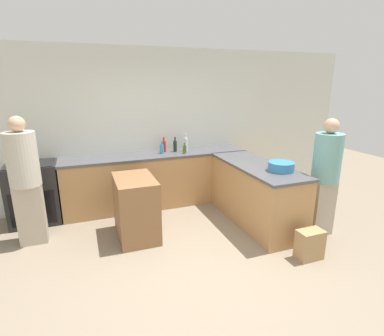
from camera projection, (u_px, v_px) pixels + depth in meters
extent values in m
plane|color=gray|center=(202.00, 267.00, 3.55)|extent=(14.00, 14.00, 0.00)
cube|color=silver|center=(151.00, 127.00, 5.34)|extent=(8.00, 0.06, 2.70)
cube|color=tan|center=(158.00, 181.00, 5.29)|extent=(3.16, 0.60, 0.89)
cube|color=#4C4C51|center=(157.00, 155.00, 5.17)|extent=(3.19, 0.63, 0.04)
cube|color=tan|center=(255.00, 194.00, 4.63)|extent=(0.66, 1.80, 0.89)
cube|color=#4C4C51|center=(257.00, 166.00, 4.51)|extent=(0.69, 1.83, 0.04)
cube|color=black|center=(34.00, 193.00, 4.63)|extent=(0.72, 0.60, 0.93)
cube|color=black|center=(33.00, 209.00, 4.39)|extent=(0.61, 0.01, 0.52)
cube|color=black|center=(30.00, 164.00, 4.50)|extent=(0.67, 0.55, 0.01)
cube|color=brown|center=(136.00, 208.00, 4.18)|extent=(0.53, 0.82, 0.87)
cylinder|color=teal|center=(281.00, 167.00, 4.15)|extent=(0.36, 0.36, 0.13)
cylinder|color=black|center=(175.00, 146.00, 5.31)|extent=(0.06, 0.06, 0.19)
cylinder|color=black|center=(175.00, 139.00, 5.27)|extent=(0.03, 0.03, 0.07)
cylinder|color=#338CBF|center=(162.00, 149.00, 5.17)|extent=(0.06, 0.06, 0.15)
cylinder|color=#338CBF|center=(162.00, 143.00, 5.14)|extent=(0.03, 0.03, 0.06)
cylinder|color=silver|center=(186.00, 144.00, 5.37)|extent=(0.08, 0.08, 0.23)
cylinder|color=silver|center=(186.00, 136.00, 5.32)|extent=(0.04, 0.04, 0.09)
cylinder|color=#475B1E|center=(185.00, 149.00, 5.19)|extent=(0.06, 0.06, 0.13)
cylinder|color=#475B1E|center=(185.00, 144.00, 5.16)|extent=(0.03, 0.03, 0.05)
cylinder|color=red|center=(164.00, 146.00, 5.30)|extent=(0.07, 0.07, 0.19)
cylinder|color=red|center=(164.00, 139.00, 5.26)|extent=(0.03, 0.03, 0.07)
cube|color=#ADA38E|center=(31.00, 214.00, 4.01)|extent=(0.34, 0.21, 0.83)
cylinder|color=#B7B2A3|center=(22.00, 159.00, 3.80)|extent=(0.38, 0.38, 0.70)
sphere|color=tan|center=(17.00, 124.00, 3.68)|extent=(0.20, 0.20, 0.20)
cube|color=#ADA38E|center=(321.00, 208.00, 4.25)|extent=(0.33, 0.20, 0.80)
cylinder|color=#6BA39E|center=(327.00, 158.00, 4.05)|extent=(0.37, 0.37, 0.67)
sphere|color=tan|center=(332.00, 126.00, 3.93)|extent=(0.20, 0.20, 0.20)
cube|color=#A88456|center=(310.00, 245.00, 3.69)|extent=(0.32, 0.20, 0.38)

